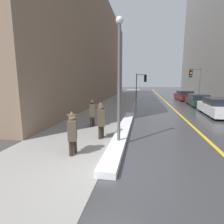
# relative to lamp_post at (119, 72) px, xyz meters

# --- Properties ---
(ground_plane) EXTENTS (160.00, 160.00, 0.00)m
(ground_plane) POSITION_rel_lamp_post_xyz_m (-0.19, -2.23, -2.93)
(ground_plane) COLOR #38383A
(sidewalk_slab) EXTENTS (4.00, 80.00, 0.01)m
(sidewalk_slab) POSITION_rel_lamp_post_xyz_m (-2.19, 12.77, -2.92)
(sidewalk_slab) COLOR gray
(sidewalk_slab) RESTS_ON ground
(road_centre_stripe) EXTENTS (0.16, 80.00, 0.00)m
(road_centre_stripe) POSITION_rel_lamp_post_xyz_m (3.81, 12.77, -2.93)
(road_centre_stripe) COLOR gold
(road_centre_stripe) RESTS_ON ground
(snow_bank_curb) EXTENTS (0.60, 9.07, 0.21)m
(snow_bank_curb) POSITION_rel_lamp_post_xyz_m (-0.01, 1.95, -2.83)
(snow_bank_curb) COLOR white
(snow_bank_curb) RESTS_ON ground
(building_facade_left) EXTENTS (6.00, 36.00, 13.65)m
(building_facade_left) POSITION_rel_lamp_post_xyz_m (-7.19, 17.77, 3.89)
(building_facade_left) COLOR #846B56
(building_facade_left) RESTS_ON ground
(lamp_post) EXTENTS (0.28, 0.28, 4.89)m
(lamp_post) POSITION_rel_lamp_post_xyz_m (0.00, 0.00, 0.00)
(lamp_post) COLOR #515156
(lamp_post) RESTS_ON ground
(traffic_light_near) EXTENTS (1.31, 0.43, 3.55)m
(traffic_light_near) POSITION_rel_lamp_post_xyz_m (0.74, 15.92, -0.37)
(traffic_light_near) COLOR #515156
(traffic_light_near) RESTS_ON ground
(traffic_light_far) EXTENTS (1.31, 0.42, 4.07)m
(traffic_light_far) POSITION_rel_lamp_post_xyz_m (6.59, 14.71, 0.01)
(traffic_light_far) COLOR #515156
(traffic_light_far) RESTS_ON ground
(pedestrian_with_shoulder_bag) EXTENTS (0.42, 0.72, 1.57)m
(pedestrian_with_shoulder_bag) POSITION_rel_lamp_post_xyz_m (-1.46, -1.22, -2.07)
(pedestrian_with_shoulder_bag) COLOR #2A241B
(pedestrian_with_shoulder_bag) RESTS_ON ground
(pedestrian_in_fedora) EXTENTS (0.45, 0.59, 1.69)m
(pedestrian_in_fedora) POSITION_rel_lamp_post_xyz_m (-0.91, 0.73, -2.01)
(pedestrian_in_fedora) COLOR #2A241B
(pedestrian_in_fedora) RESTS_ON ground
(pedestrian_trailing) EXTENTS (0.44, 0.57, 1.57)m
(pedestrian_trailing) POSITION_rel_lamp_post_xyz_m (-1.90, 2.67, -2.06)
(pedestrian_trailing) COLOR #2A241B
(pedestrian_trailing) RESTS_ON ground
(parked_car_white) EXTENTS (2.04, 4.82, 1.34)m
(parked_car_white) POSITION_rel_lamp_post_xyz_m (6.55, 7.60, -2.29)
(parked_car_white) COLOR silver
(parked_car_white) RESTS_ON ground
(parked_car_dark_green) EXTENTS (1.96, 4.80, 1.22)m
(parked_car_dark_green) POSITION_rel_lamp_post_xyz_m (6.76, 13.26, -2.36)
(parked_car_dark_green) COLOR black
(parked_car_dark_green) RESTS_ON ground
(parked_car_maroon) EXTENTS (2.01, 4.90, 1.30)m
(parked_car_maroon) POSITION_rel_lamp_post_xyz_m (6.56, 18.85, -2.31)
(parked_car_maroon) COLOR #600F14
(parked_car_maroon) RESTS_ON ground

